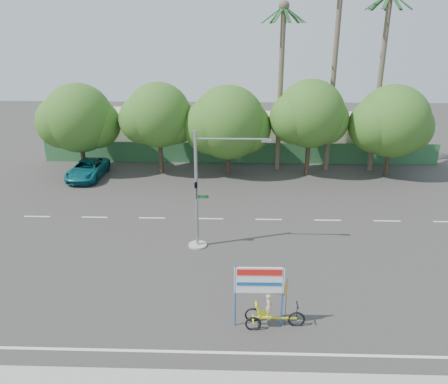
{
  "coord_description": "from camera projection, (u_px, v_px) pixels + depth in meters",
  "views": [
    {
      "loc": [
        -0.18,
        -19.31,
        12.11
      ],
      "look_at": [
        -0.92,
        3.87,
        3.5
      ],
      "focal_mm": 35.0,
      "sensor_mm": 36.0,
      "label": 1
    }
  ],
  "objects": [
    {
      "name": "building_right",
      "position": [
        315.0,
        135.0,
        45.8
      ],
      "size": [
        14.0,
        8.0,
        3.6
      ],
      "primitive_type": "cube",
      "color": "#C2B99A",
      "rests_on": "ground"
    },
    {
      "name": "traffic_signal",
      "position": [
        202.0,
        201.0,
        25.08
      ],
      "size": [
        4.72,
        1.1,
        7.0
      ],
      "color": "gray",
      "rests_on": "ground"
    },
    {
      "name": "fence",
      "position": [
        239.0,
        153.0,
        42.1
      ],
      "size": [
        38.0,
        0.08,
        2.0
      ],
      "primitive_type": "cube",
      "color": "#336B3D",
      "rests_on": "ground"
    },
    {
      "name": "tree_far_left",
      "position": [
        78.0,
        120.0,
        37.93
      ],
      "size": [
        7.14,
        6.0,
        7.96
      ],
      "color": "#473828",
      "rests_on": "ground"
    },
    {
      "name": "pickup_truck",
      "position": [
        88.0,
        169.0,
        37.87
      ],
      "size": [
        2.65,
        5.68,
        1.57
      ],
      "primitive_type": "imported",
      "rotation": [
        0.0,
        0.0,
        -0.01
      ],
      "color": "#0F5F69",
      "rests_on": "ground"
    },
    {
      "name": "palm_mid",
      "position": [
        382.0,
        64.0,
        36.95
      ],
      "size": [
        3.73,
        3.79,
        15.45
      ],
      "color": "#70604C",
      "rests_on": "ground"
    },
    {
      "name": "tree_far_right",
      "position": [
        392.0,
        124.0,
        37.17
      ],
      "size": [
        7.38,
        6.2,
        7.94
      ],
      "color": "#473828",
      "rests_on": "ground"
    },
    {
      "name": "palm_tall",
      "position": [
        336.0,
        51.0,
        36.7
      ],
      "size": [
        3.73,
        3.79,
        17.45
      ],
      "color": "#70604C",
      "rests_on": "ground"
    },
    {
      "name": "tree_center",
      "position": [
        228.0,
        125.0,
        37.65
      ],
      "size": [
        7.62,
        6.4,
        7.85
      ],
      "color": "#473828",
      "rests_on": "ground"
    },
    {
      "name": "tree_left",
      "position": [
        158.0,
        117.0,
        37.62
      ],
      "size": [
        6.66,
        5.6,
        8.07
      ],
      "color": "#473828",
      "rests_on": "ground"
    },
    {
      "name": "building_left",
      "position": [
        145.0,
        132.0,
        46.26
      ],
      "size": [
        12.0,
        8.0,
        4.0
      ],
      "primitive_type": "cube",
      "color": "#C2B99A",
      "rests_on": "ground"
    },
    {
      "name": "tree_right",
      "position": [
        310.0,
        116.0,
        37.17
      ],
      "size": [
        6.9,
        5.8,
        8.36
      ],
      "color": "#473828",
      "rests_on": "ground"
    },
    {
      "name": "palm_short",
      "position": [
        281.0,
        71.0,
        37.39
      ],
      "size": [
        3.73,
        3.79,
        14.45
      ],
      "color": "#70604C",
      "rests_on": "ground"
    },
    {
      "name": "trike_billboard",
      "position": [
        265.0,
        302.0,
        18.64
      ],
      "size": [
        3.1,
        0.71,
        3.04
      ],
      "rotation": [
        0.0,
        0.0,
        0.01
      ],
      "color": "black",
      "rests_on": "ground"
    },
    {
      "name": "ground",
      "position": [
        240.0,
        283.0,
        22.3
      ],
      "size": [
        120.0,
        120.0,
        0.0
      ],
      "primitive_type": "plane",
      "color": "#33302D",
      "rests_on": "ground"
    }
  ]
}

